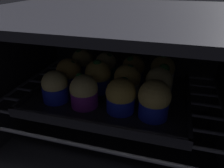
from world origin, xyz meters
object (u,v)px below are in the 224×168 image
at_px(baking_tray, 112,93).
at_px(muffin_row1_col0, 69,74).
at_px(muffin_row0_col0, 55,87).
at_px(muffin_row2_col0, 83,63).
at_px(muffin_row2_col3, 162,71).
at_px(muffin_row0_col1, 84,92).
at_px(muffin_row0_col2, 121,96).
at_px(muffin_row1_col2, 127,81).
at_px(muffin_row1_col3, 159,84).
at_px(muffin_row2_col1, 106,66).
at_px(muffin_row2_col2, 133,70).
at_px(muffin_row0_col3, 154,100).
at_px(muffin_row1_col1, 98,76).

xyz_separation_m(baking_tray, muffin_row1_col0, (-0.12, -0.00, 0.04)).
distance_m(muffin_row0_col0, muffin_row2_col0, 0.16).
height_order(muffin_row1_col0, muffin_row2_col3, muffin_row2_col3).
bearing_deg(muffin_row0_col0, muffin_row2_col3, 33.10).
distance_m(muffin_row0_col0, muffin_row1_col0, 0.07).
relative_size(muffin_row0_col1, muffin_row0_col2, 1.00).
bearing_deg(muffin_row0_col1, muffin_row1_col2, 43.59).
distance_m(muffin_row1_col2, muffin_row2_col0, 0.17).
relative_size(muffin_row1_col2, muffin_row2_col3, 0.96).
height_order(muffin_row2_col0, muffin_row2_col3, muffin_row2_col3).
height_order(muffin_row1_col3, muffin_row2_col1, muffin_row1_col3).
xyz_separation_m(muffin_row2_col2, muffin_row2_col3, (0.08, 0.00, 0.00)).
relative_size(muffin_row1_col0, muffin_row2_col1, 1.01).
bearing_deg(baking_tray, muffin_row1_col2, -3.05).
bearing_deg(muffin_row0_col2, muffin_row2_col1, 118.12).
bearing_deg(muffin_row2_col3, muffin_row2_col2, -177.34).
height_order(muffin_row0_col0, muffin_row0_col1, muffin_row0_col1).
relative_size(muffin_row0_col0, muffin_row1_col2, 0.93).
relative_size(muffin_row1_col0, muffin_row2_col3, 0.94).
distance_m(muffin_row0_col3, muffin_row1_col1, 0.17).
height_order(muffin_row0_col3, muffin_row1_col3, muffin_row1_col3).
height_order(muffin_row1_col0, muffin_row2_col1, same).
xyz_separation_m(muffin_row0_col3, muffin_row1_col3, (0.00, 0.08, -0.00)).
bearing_deg(baking_tray, muffin_row1_col3, -0.58).
distance_m(muffin_row2_col0, muffin_row2_col3, 0.23).
bearing_deg(muffin_row2_col2, muffin_row1_col0, -153.78).
bearing_deg(muffin_row1_col3, muffin_row2_col0, 160.56).
relative_size(muffin_row0_col0, muffin_row0_col2, 0.97).
relative_size(muffin_row0_col3, muffin_row2_col2, 1.08).
height_order(muffin_row0_col1, muffin_row1_col0, muffin_row1_col0).
bearing_deg(muffin_row0_col1, muffin_row2_col1, 89.48).
relative_size(muffin_row0_col0, muffin_row2_col2, 0.96).
relative_size(muffin_row0_col1, muffin_row2_col3, 0.91).
bearing_deg(muffin_row1_col0, muffin_row0_col1, -45.96).
bearing_deg(muffin_row2_col3, muffin_row1_col1, -152.80).
bearing_deg(muffin_row2_col2, muffin_row1_col2, -90.25).
relative_size(muffin_row1_col1, muffin_row2_col0, 1.04).
bearing_deg(muffin_row0_col1, baking_tray, 62.09).
distance_m(muffin_row2_col0, muffin_row2_col1, 0.07).
distance_m(muffin_row0_col1, muffin_row0_col3, 0.16).
distance_m(muffin_row0_col2, muffin_row2_col1, 0.18).
distance_m(muffin_row0_col2, muffin_row1_col2, 0.07).
xyz_separation_m(muffin_row0_col2, muffin_row2_col3, (0.08, 0.15, 0.00)).
relative_size(baking_tray, muffin_row2_col2, 4.93).
relative_size(baking_tray, muffin_row0_col3, 4.56).
xyz_separation_m(muffin_row0_col3, muffin_row2_col0, (-0.23, 0.16, -0.00)).
bearing_deg(muffin_row1_col2, muffin_row2_col3, 45.32).
relative_size(muffin_row0_col1, muffin_row1_col1, 0.89).
relative_size(muffin_row0_col1, muffin_row1_col0, 0.97).
bearing_deg(muffin_row2_col3, muffin_row0_col2, -116.19).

